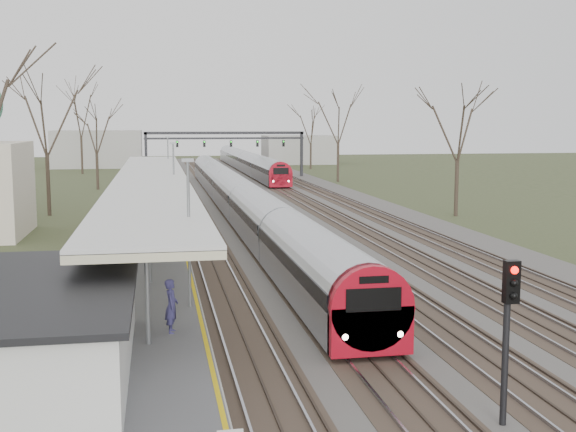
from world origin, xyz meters
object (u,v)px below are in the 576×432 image
train_near (236,195)px  passenger (171,306)px  train_far (247,162)px  signal_post (508,318)px

train_near → passenger: bearing=-99.2°
train_far → passenger: bearing=-98.6°
train_far → passenger: train_far is taller
signal_post → passenger: bearing=141.6°
passenger → train_far: bearing=-3.5°
train_near → train_far: 49.65m
train_far → passenger: 86.35m
train_far → signal_post: 91.58m
train_near → train_far: size_ratio=1.25×
train_near → signal_post: bearing=-87.6°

